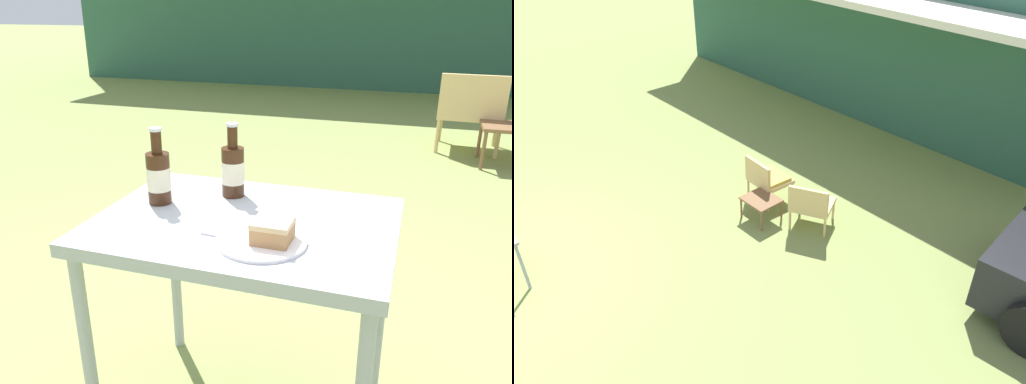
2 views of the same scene
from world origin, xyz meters
TOP-DOWN VIEW (x-y plane):
  - cabin_building at (-0.60, 9.38)m, footprint 10.66×5.34m
  - wicker_chair_cushioned at (0.92, 3.88)m, footprint 0.62×0.58m
  - wicker_chair_plain at (1.89, 3.86)m, footprint 0.76×0.74m
  - garden_side_table at (1.25, 3.47)m, footprint 0.52×0.45m

SIDE VIEW (x-z plane):
  - garden_side_table at x=1.25m, z-range 0.14..0.51m
  - wicker_chair_cushioned at x=0.92m, z-range 0.04..0.80m
  - wicker_chair_plain at x=1.89m, z-range 0.04..0.80m
  - cabin_building at x=-0.60m, z-range 0.01..3.19m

